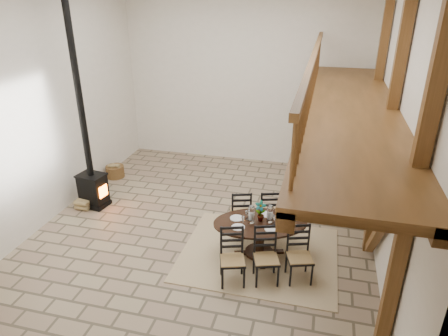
% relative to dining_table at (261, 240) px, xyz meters
% --- Properties ---
extents(ground, '(8.00, 8.00, 0.00)m').
position_rel_dining_table_xyz_m(ground, '(-1.33, 0.81, -0.41)').
color(ground, gray).
rests_on(ground, ground).
extents(room_shell, '(7.02, 8.02, 5.01)m').
position_rel_dining_table_xyz_m(room_shell, '(-0.14, 0.81, 2.61)').
color(room_shell, white).
rests_on(room_shell, ground).
extents(rug, '(3.00, 2.50, 0.02)m').
position_rel_dining_table_xyz_m(rug, '(-0.03, 0.10, -0.40)').
color(rug, tan).
rests_on(rug, ground).
extents(dining_table, '(2.09, 2.30, 1.15)m').
position_rel_dining_table_xyz_m(dining_table, '(0.00, 0.00, 0.00)').
color(dining_table, black).
rests_on(dining_table, ground).
extents(wood_stove, '(0.70, 0.58, 5.00)m').
position_rel_dining_table_xyz_m(wood_stove, '(-4.21, 1.07, 0.73)').
color(wood_stove, black).
rests_on(wood_stove, ground).
extents(log_basket, '(0.49, 0.49, 0.41)m').
position_rel_dining_table_xyz_m(log_basket, '(-4.52, 2.65, -0.23)').
color(log_basket, brown).
rests_on(log_basket, ground).
extents(log_stack, '(0.35, 0.48, 0.23)m').
position_rel_dining_table_xyz_m(log_stack, '(-4.38, 0.94, -0.29)').
color(log_stack, '#988455').
rests_on(log_stack, ground).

